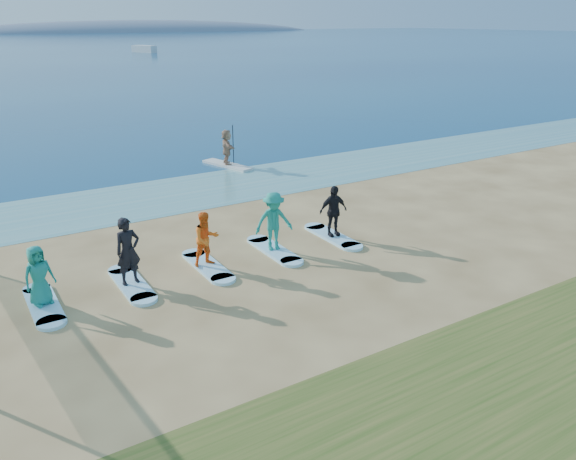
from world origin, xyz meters
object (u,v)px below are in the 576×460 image
boat_offshore_b (144,53)px  surfboard_3 (274,250)px  surfboard_0 (44,305)px  student_3 (274,221)px  surfboard_4 (332,236)px  student_1 (128,251)px  surfboard_2 (208,266)px  paddleboarder (227,147)px  paddleboard (227,165)px  student_2 (206,239)px  student_4 (333,211)px  student_0 (39,275)px  surfboard_1 (132,284)px

boat_offshore_b → surfboard_3: bearing=-131.0°
surfboard_0 → student_3: 6.85m
surfboard_0 → surfboard_4: same height
student_1 → surfboard_2: (2.26, 0.00, -0.98)m
paddleboarder → student_3: (-3.53, -10.53, 0.05)m
paddleboard → surfboard_3: size_ratio=1.36×
student_1 → student_2: student_1 is taller
surfboard_0 → student_3: size_ratio=1.19×
student_4 → student_0: bearing=-173.9°
paddleboard → paddleboarder: size_ratio=1.78×
student_2 → paddleboard: bearing=59.4°
surfboard_1 → surfboard_3: 4.52m
student_0 → student_4: size_ratio=0.92×
boat_offshore_b → surfboard_2: (-33.62, -107.20, 0.04)m
surfboard_4 → boat_offshore_b: bearing=74.8°
boat_offshore_b → surfboard_0: 113.78m
surfboard_1 → surfboard_3: same height
surfboard_2 → student_3: size_ratio=1.19×
boat_offshore_b → student_4: (-29.10, -107.20, 0.94)m
paddleboard → student_3: student_3 is taller
surfboard_1 → surfboard_2: bearing=0.0°
student_2 → student_1: bearing=178.2°
paddleboard → student_2: bearing=-134.9°
surfboard_1 → student_1: size_ratio=1.18×
paddleboarder → surfboard_3: (-3.53, -10.53, -0.92)m
boat_offshore_b → surfboard_1: (-35.88, -107.20, 0.04)m
surfboard_2 → student_2: bearing=0.0°
paddleboard → student_3: bearing=-124.7°
paddleboard → surfboard_2: size_ratio=1.36×
paddleboarder → surfboard_1: 13.29m
student_0 → surfboard_2: bearing=-18.3°
student_1 → student_4: student_1 is taller
student_0 → surfboard_1: student_0 is taller
paddleboard → surfboard_1: (-8.05, -10.53, -0.01)m
surfboard_0 → student_0: size_ratio=1.41×
paddleboard → student_1: size_ratio=1.61×
paddleboarder → student_0: paddleboarder is taller
boat_offshore_b → surfboard_0: boat_offshore_b is taller
surfboard_2 → surfboard_4: bearing=0.0°
boat_offshore_b → surfboard_0: (-38.14, -107.20, 0.04)m
surfboard_0 → surfboard_3: same height
paddleboard → surfboard_1: bearing=-143.5°
student_0 → surfboard_4: 9.07m
paddleboarder → student_2: paddleboarder is taller
paddleboard → surfboard_0: 14.74m
boat_offshore_b → student_4: student_4 is taller
student_3 → surfboard_4: (2.26, 0.00, -0.97)m
paddleboarder → surfboard_4: size_ratio=0.77×
surfboard_1 → student_4: size_ratio=1.29×
surfboard_2 → boat_offshore_b: bearing=72.6°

